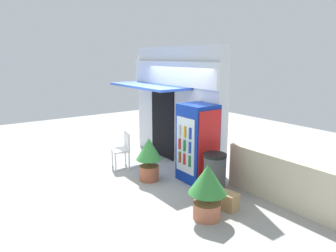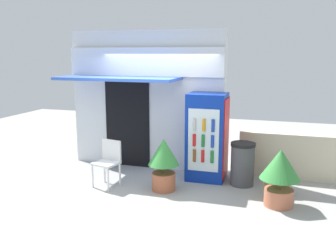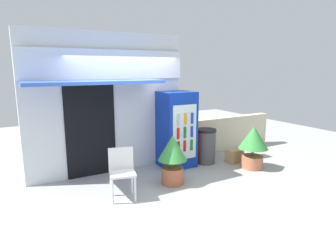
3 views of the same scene
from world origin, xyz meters
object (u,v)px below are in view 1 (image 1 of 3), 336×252
(trash_bin, at_px, (215,173))
(drink_cooler, at_px, (198,143))
(potted_plant_curbside, at_px, (207,186))
(plastic_chair, at_px, (123,147))
(potted_plant_near_shop, at_px, (149,156))
(cardboard_box, at_px, (227,201))

(trash_bin, bearing_deg, drink_cooler, 167.90)
(drink_cooler, height_order, trash_bin, drink_cooler)
(potted_plant_curbside, xyz_separation_m, trash_bin, (-0.70, 0.83, -0.17))
(plastic_chair, relative_size, trash_bin, 1.06)
(potted_plant_near_shop, bearing_deg, cardboard_box, 11.92)
(plastic_chair, relative_size, potted_plant_near_shop, 0.90)
(plastic_chair, distance_m, potted_plant_curbside, 3.14)
(potted_plant_near_shop, height_order, potted_plant_curbside, potted_plant_near_shop)
(potted_plant_curbside, bearing_deg, plastic_chair, 179.52)
(cardboard_box, bearing_deg, plastic_chair, -170.66)
(plastic_chair, xyz_separation_m, potted_plant_near_shop, (1.08, 0.08, 0.05))
(plastic_chair, bearing_deg, potted_plant_curbside, -0.48)
(potted_plant_near_shop, distance_m, trash_bin, 1.55)
(potted_plant_near_shop, distance_m, potted_plant_curbside, 2.06)
(trash_bin, bearing_deg, cardboard_box, -24.88)
(cardboard_box, bearing_deg, trash_bin, 155.12)
(drink_cooler, height_order, cardboard_box, drink_cooler)
(potted_plant_near_shop, distance_m, cardboard_box, 2.09)
(plastic_chair, bearing_deg, cardboard_box, 9.34)
(drink_cooler, relative_size, cardboard_box, 4.25)
(drink_cooler, distance_m, cardboard_box, 1.61)
(potted_plant_near_shop, relative_size, trash_bin, 1.18)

